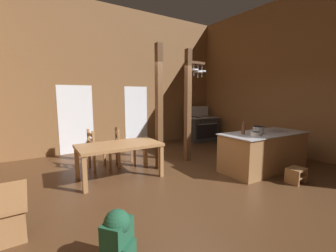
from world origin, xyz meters
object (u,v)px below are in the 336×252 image
object	(u,v)px
kitchen_island	(263,151)
mixing_bowl_on_counter	(256,134)
step_stool	(296,174)
stockpot_on_counter	(258,130)
ladderback_chair_by_post	(97,150)
bench_along_left_wall	(12,205)
backpack	(118,236)
bottle_tall_on_counter	(243,129)
ladderback_chair_near_window	(123,148)
dining_table	(119,148)
stove_range	(201,128)

from	to	relation	value
kitchen_island	mixing_bowl_on_counter	world-z (taller)	mixing_bowl_on_counter
step_stool	stockpot_on_counter	xyz separation A→B (m)	(-0.04, 0.88, 0.79)
step_stool	ladderback_chair_by_post	bearing A→B (deg)	135.22
ladderback_chair_by_post	bench_along_left_wall	size ratio (longest dim) A/B	0.86
backpack	bottle_tall_on_counter	size ratio (longest dim) A/B	1.88
ladderback_chair_near_window	dining_table	bearing A→B (deg)	-116.68
step_stool	ladderback_chair_by_post	world-z (taller)	ladderback_chair_by_post
stove_range	dining_table	world-z (taller)	stove_range
stove_range	mixing_bowl_on_counter	size ratio (longest dim) A/B	6.03
ladderback_chair_by_post	mixing_bowl_on_counter	size ratio (longest dim) A/B	4.34
ladderback_chair_near_window	bench_along_left_wall	world-z (taller)	ladderback_chair_near_window
bench_along_left_wall	mixing_bowl_on_counter	size ratio (longest dim) A/B	5.06
stockpot_on_counter	bench_along_left_wall	bearing A→B (deg)	175.01
ladderback_chair_near_window	ladderback_chair_by_post	bearing A→B (deg)	170.39
dining_table	stockpot_on_counter	world-z (taller)	stockpot_on_counter
bench_along_left_wall	backpack	size ratio (longest dim) A/B	1.86
dining_table	stove_range	bearing A→B (deg)	26.58
dining_table	stockpot_on_counter	distance (m)	3.14
kitchen_island	stove_range	distance (m)	3.55
ladderback_chair_near_window	backpack	world-z (taller)	ladderback_chair_near_window
step_stool	mixing_bowl_on_counter	distance (m)	1.10
step_stool	dining_table	bearing A→B (deg)	142.69
ladderback_chair_by_post	mixing_bowl_on_counter	xyz separation A→B (m)	(2.78, -2.34, 0.47)
stove_range	bottle_tall_on_counter	xyz separation A→B (m)	(-1.66, -3.27, 0.53)
dining_table	ladderback_chair_near_window	xyz separation A→B (m)	(0.39, 0.78, -0.20)
stockpot_on_counter	bottle_tall_on_counter	world-z (taller)	bottle_tall_on_counter
kitchen_island	stove_range	bearing A→B (deg)	72.65
ladderback_chair_by_post	bench_along_left_wall	world-z (taller)	ladderback_chair_by_post
step_stool	ladderback_chair_by_post	size ratio (longest dim) A/B	0.39
step_stool	stockpot_on_counter	distance (m)	1.19
ladderback_chair_near_window	bottle_tall_on_counter	world-z (taller)	bottle_tall_on_counter
backpack	mixing_bowl_on_counter	distance (m)	3.64
dining_table	mixing_bowl_on_counter	bearing A→B (deg)	-29.66
step_stool	dining_table	world-z (taller)	dining_table
step_stool	backpack	distance (m)	3.81
dining_table	bench_along_left_wall	xyz separation A→B (m)	(-1.86, -0.90, -0.36)
bench_along_left_wall	stockpot_on_counter	world-z (taller)	stockpot_on_counter
dining_table	bench_along_left_wall	distance (m)	2.09
stockpot_on_counter	stove_range	bearing A→B (deg)	69.39
dining_table	ladderback_chair_near_window	bearing A→B (deg)	63.32
stove_range	bench_along_left_wall	bearing A→B (deg)	-153.64
ladderback_chair_near_window	bench_along_left_wall	bearing A→B (deg)	-143.23
step_stool	mixing_bowl_on_counter	world-z (taller)	mixing_bowl_on_counter
dining_table	backpack	xyz separation A→B (m)	(-0.92, -2.34, -0.34)
kitchen_island	stove_range	xyz separation A→B (m)	(1.06, 3.39, 0.04)
kitchen_island	dining_table	distance (m)	3.33
stockpot_on_counter	bottle_tall_on_counter	size ratio (longest dim) A/B	1.02
bench_along_left_wall	bottle_tall_on_counter	distance (m)	4.37
backpack	mixing_bowl_on_counter	world-z (taller)	mixing_bowl_on_counter
backpack	stockpot_on_counter	bearing A→B (deg)	15.31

